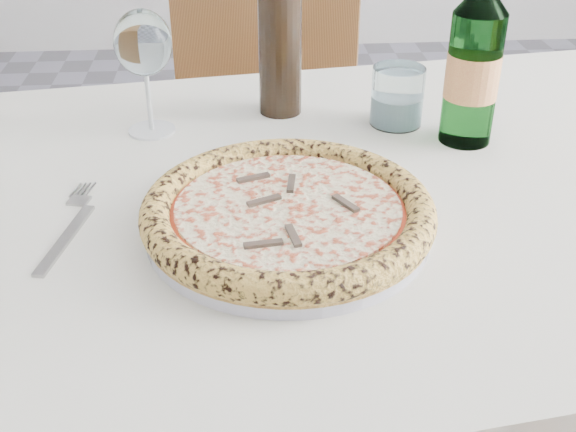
{
  "coord_description": "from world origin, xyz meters",
  "views": [
    {
      "loc": [
        -0.26,
        -0.72,
        1.19
      ],
      "look_at": [
        -0.21,
        -0.04,
        0.78
      ],
      "focal_mm": 45.0,
      "sensor_mm": 36.0,
      "label": 1
    }
  ],
  "objects_px": {
    "wine_glass": "(143,46)",
    "wine_bottle": "(280,40)",
    "plate": "(288,225)",
    "beer_bottle": "(474,63)",
    "chair_far": "(256,109)",
    "pizza": "(288,211)",
    "dining_table": "(282,250)",
    "tumbler": "(397,100)"
  },
  "relations": [
    {
      "from": "wine_bottle",
      "to": "beer_bottle",
      "type": "bearing_deg",
      "value": -26.06
    },
    {
      "from": "tumbler",
      "to": "beer_bottle",
      "type": "height_order",
      "value": "beer_bottle"
    },
    {
      "from": "plate",
      "to": "wine_bottle",
      "type": "bearing_deg",
      "value": 87.65
    },
    {
      "from": "chair_far",
      "to": "wine_bottle",
      "type": "xyz_separation_m",
      "value": [
        0.02,
        -0.55,
        0.33
      ]
    },
    {
      "from": "pizza",
      "to": "dining_table",
      "type": "bearing_deg",
      "value": 90.0
    },
    {
      "from": "beer_bottle",
      "to": "dining_table",
      "type": "bearing_deg",
      "value": -155.12
    },
    {
      "from": "pizza",
      "to": "wine_glass",
      "type": "relative_size",
      "value": 1.85
    },
    {
      "from": "wine_glass",
      "to": "wine_bottle",
      "type": "distance_m",
      "value": 0.2
    },
    {
      "from": "tumbler",
      "to": "beer_bottle",
      "type": "relative_size",
      "value": 0.31
    },
    {
      "from": "pizza",
      "to": "tumbler",
      "type": "height_order",
      "value": "tumbler"
    },
    {
      "from": "pizza",
      "to": "wine_glass",
      "type": "distance_m",
      "value": 0.35
    },
    {
      "from": "beer_bottle",
      "to": "wine_bottle",
      "type": "bearing_deg",
      "value": 153.94
    },
    {
      "from": "wine_glass",
      "to": "wine_bottle",
      "type": "bearing_deg",
      "value": 17.87
    },
    {
      "from": "pizza",
      "to": "wine_bottle",
      "type": "bearing_deg",
      "value": 87.65
    },
    {
      "from": "pizza",
      "to": "wine_bottle",
      "type": "height_order",
      "value": "wine_bottle"
    },
    {
      "from": "wine_glass",
      "to": "chair_far",
      "type": "bearing_deg",
      "value": 74.63
    },
    {
      "from": "beer_bottle",
      "to": "plate",
      "type": "bearing_deg",
      "value": -139.92
    },
    {
      "from": "plate",
      "to": "beer_bottle",
      "type": "xyz_separation_m",
      "value": [
        0.26,
        0.22,
        0.1
      ]
    },
    {
      "from": "plate",
      "to": "pizza",
      "type": "distance_m",
      "value": 0.02
    },
    {
      "from": "plate",
      "to": "beer_bottle",
      "type": "bearing_deg",
      "value": 40.08
    },
    {
      "from": "pizza",
      "to": "wine_glass",
      "type": "xyz_separation_m",
      "value": [
        -0.18,
        0.28,
        0.1
      ]
    },
    {
      "from": "dining_table",
      "to": "wine_glass",
      "type": "bearing_deg",
      "value": 133.6
    },
    {
      "from": "chair_far",
      "to": "beer_bottle",
      "type": "height_order",
      "value": "beer_bottle"
    },
    {
      "from": "chair_far",
      "to": "pizza",
      "type": "height_order",
      "value": "chair_far"
    },
    {
      "from": "chair_far",
      "to": "plate",
      "type": "xyz_separation_m",
      "value": [
        0.01,
        -0.9,
        0.23
      ]
    },
    {
      "from": "dining_table",
      "to": "beer_bottle",
      "type": "distance_m",
      "value": 0.36
    },
    {
      "from": "plate",
      "to": "wine_bottle",
      "type": "distance_m",
      "value": 0.36
    },
    {
      "from": "dining_table",
      "to": "chair_far",
      "type": "bearing_deg",
      "value": 90.54
    },
    {
      "from": "plate",
      "to": "wine_glass",
      "type": "xyz_separation_m",
      "value": [
        -0.18,
        0.28,
        0.12
      ]
    },
    {
      "from": "chair_far",
      "to": "dining_table",
      "type": "bearing_deg",
      "value": -89.46
    },
    {
      "from": "pizza",
      "to": "wine_bottle",
      "type": "relative_size",
      "value": 1.25
    },
    {
      "from": "dining_table",
      "to": "beer_bottle",
      "type": "xyz_separation_m",
      "value": [
        0.26,
        0.12,
        0.2
      ]
    },
    {
      "from": "chair_far",
      "to": "plate",
      "type": "distance_m",
      "value": 0.92
    },
    {
      "from": "plate",
      "to": "pizza",
      "type": "bearing_deg",
      "value": -120.0
    },
    {
      "from": "dining_table",
      "to": "tumbler",
      "type": "xyz_separation_m",
      "value": [
        0.18,
        0.19,
        0.13
      ]
    },
    {
      "from": "tumbler",
      "to": "wine_bottle",
      "type": "distance_m",
      "value": 0.19
    },
    {
      "from": "wine_glass",
      "to": "wine_bottle",
      "type": "xyz_separation_m",
      "value": [
        0.19,
        0.06,
        -0.01
      ]
    },
    {
      "from": "dining_table",
      "to": "tumbler",
      "type": "distance_m",
      "value": 0.29
    },
    {
      "from": "tumbler",
      "to": "wine_bottle",
      "type": "xyz_separation_m",
      "value": [
        -0.17,
        0.06,
        0.07
      ]
    },
    {
      "from": "chair_far",
      "to": "pizza",
      "type": "bearing_deg",
      "value": -89.52
    },
    {
      "from": "dining_table",
      "to": "wine_bottle",
      "type": "relative_size",
      "value": 5.78
    },
    {
      "from": "chair_far",
      "to": "beer_bottle",
      "type": "xyz_separation_m",
      "value": [
        0.27,
        -0.67,
        0.33
      ]
    }
  ]
}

